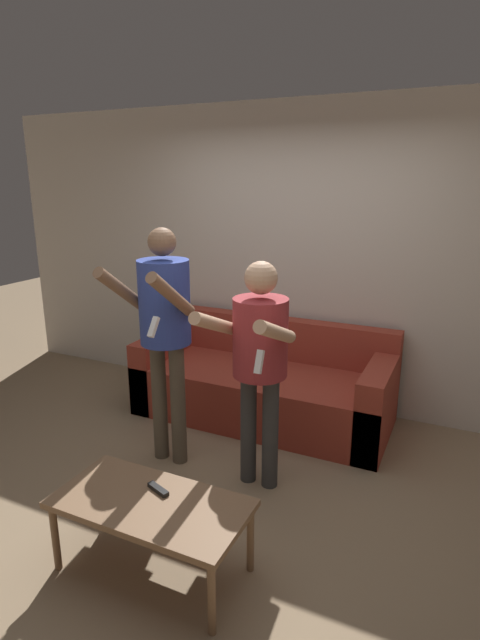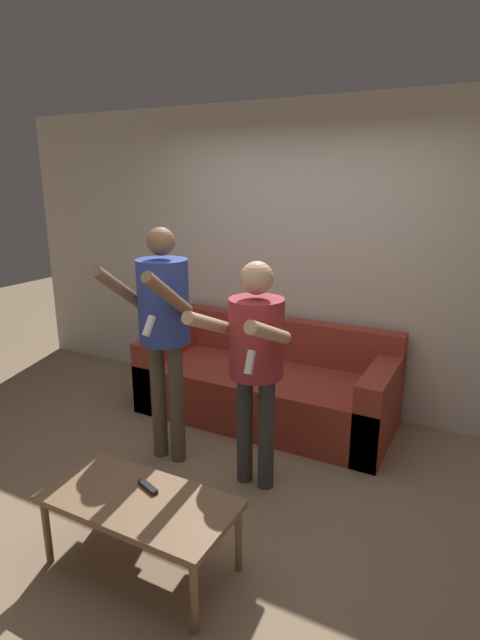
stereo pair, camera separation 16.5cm
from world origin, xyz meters
TOP-DOWN VIEW (x-y plane):
  - ground_plane at (0.00, 0.00)m, footprint 14.00×14.00m
  - wall_back at (0.00, 1.72)m, footprint 6.40×0.06m
  - couch at (-0.14, 1.24)m, footprint 2.19×0.91m
  - person_standing_left at (-0.50, 0.26)m, footprint 0.48×0.65m
  - person_standing_right at (0.22, 0.26)m, footprint 0.48×0.70m
  - coffee_table at (0.03, -0.71)m, footprint 1.03×0.52m
  - remote_on_table at (0.02, -0.63)m, footprint 0.15×0.09m

SIDE VIEW (x-z plane):
  - ground_plane at x=0.00m, z-range 0.00..0.00m
  - couch at x=-0.14m, z-range -0.13..0.70m
  - coffee_table at x=0.03m, z-range 0.17..0.60m
  - remote_on_table at x=0.02m, z-range 0.43..0.45m
  - person_standing_right at x=0.22m, z-range 0.20..1.76m
  - person_standing_left at x=-0.50m, z-range 0.24..1.97m
  - wall_back at x=0.00m, z-range 0.00..2.70m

